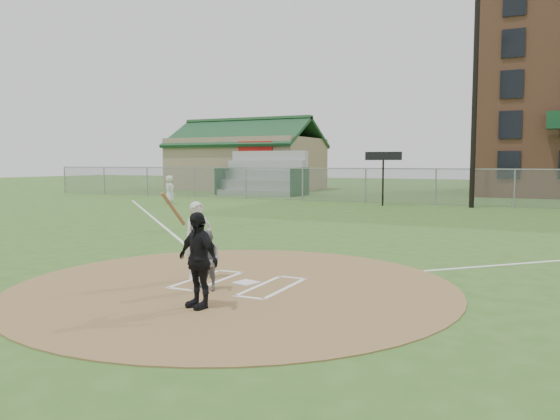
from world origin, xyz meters
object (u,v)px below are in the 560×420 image
at_px(catcher, 207,260).
at_px(umpire, 198,260).
at_px(ondeck_player, 170,190).
at_px(batter_at_plate, 198,240).
at_px(home_plate, 246,283).

xyz_separation_m(catcher, umpire, (0.51, -1.06, 0.22)).
relative_size(ondeck_player, batter_at_plate, 0.91).
distance_m(home_plate, ondeck_player, 21.22).
relative_size(home_plate, umpire, 0.26).
distance_m(home_plate, catcher, 1.03).
distance_m(ondeck_player, batter_at_plate, 20.55).
height_order(home_plate, umpire, umpire).
bearing_deg(batter_at_plate, home_plate, 2.40).
bearing_deg(umpire, batter_at_plate, 141.70).
height_order(ondeck_player, batter_at_plate, batter_at_plate).
bearing_deg(umpire, home_plate, 112.38).
bearing_deg(home_plate, catcher, -114.12).
xyz_separation_m(home_plate, ondeck_player, (-13.86, 16.04, 0.77)).
height_order(catcher, ondeck_player, ondeck_player).
bearing_deg(catcher, batter_at_plate, 142.86).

